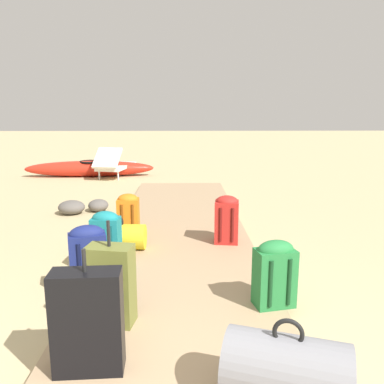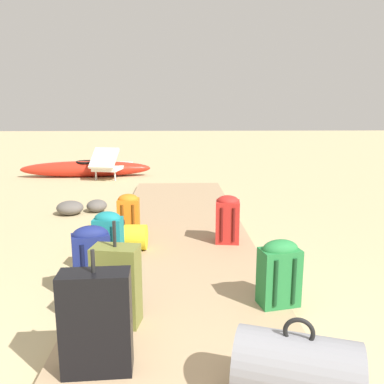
{
  "view_description": "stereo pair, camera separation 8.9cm",
  "coord_description": "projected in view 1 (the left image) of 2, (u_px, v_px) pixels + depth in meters",
  "views": [
    {
      "loc": [
        0.05,
        -1.2,
        1.62
      ],
      "look_at": [
        0.17,
        3.98,
        0.55
      ],
      "focal_mm": 36.46,
      "sensor_mm": 36.0,
      "label": 1
    },
    {
      "loc": [
        -0.04,
        -1.2,
        1.62
      ],
      "look_at": [
        0.17,
        3.98,
        0.55
      ],
      "focal_mm": 36.46,
      "sensor_mm": 36.0,
      "label": 2
    }
  ],
  "objects": [
    {
      "name": "backpack_red",
      "position": [
        227.0,
        218.0,
        4.63
      ],
      "size": [
        0.31,
        0.3,
        0.57
      ],
      "color": "red",
      "rests_on": "boardwalk"
    },
    {
      "name": "kayak",
      "position": [
        90.0,
        169.0,
        9.93
      ],
      "size": [
        3.27,
        0.75,
        0.4
      ],
      "color": "red",
      "rests_on": "ground"
    },
    {
      "name": "duffel_bag_grey",
      "position": [
        286.0,
        371.0,
        2.06
      ],
      "size": [
        0.74,
        0.58,
        0.5
      ],
      "color": "slate",
      "rests_on": "boardwalk"
    },
    {
      "name": "suitcase_black",
      "position": [
        88.0,
        322.0,
        2.31
      ],
      "size": [
        0.42,
        0.2,
        0.77
      ],
      "color": "black",
      "rests_on": "boardwalk"
    },
    {
      "name": "lounge_chair",
      "position": [
        115.0,
        164.0,
        9.75
      ],
      "size": [
        0.89,
        1.65,
        0.77
      ],
      "color": "white",
      "rests_on": "ground"
    },
    {
      "name": "suitcase_olive",
      "position": [
        111.0,
        285.0,
        2.84
      ],
      "size": [
        0.36,
        0.25,
        0.79
      ],
      "color": "olive",
      "rests_on": "boardwalk"
    },
    {
      "name": "duffel_bag_yellow",
      "position": [
        117.0,
        236.0,
        4.44
      ],
      "size": [
        0.66,
        0.32,
        0.4
      ],
      "color": "gold",
      "rests_on": "boardwalk"
    },
    {
      "name": "backpack_teal",
      "position": [
        106.0,
        238.0,
        3.88
      ],
      "size": [
        0.29,
        0.23,
        0.58
      ],
      "color": "#197A7F",
      "rests_on": "boardwalk"
    },
    {
      "name": "rock_left_near",
      "position": [
        72.0,
        207.0,
        6.27
      ],
      "size": [
        0.43,
        0.39,
        0.22
      ],
      "primitive_type": "ellipsoid",
      "rotation": [
        0.0,
        0.0,
        3.12
      ],
      "color": "#5B5651",
      "rests_on": "ground"
    },
    {
      "name": "ground_plane",
      "position": [
        179.0,
        260.0,
        4.33
      ],
      "size": [
        60.0,
        60.0,
        0.0
      ],
      "primitive_type": "plane",
      "color": "tan"
    },
    {
      "name": "boardwalk",
      "position": [
        180.0,
        236.0,
        5.04
      ],
      "size": [
        1.74,
        7.24,
        0.08
      ],
      "primitive_type": "cube",
      "color": "tan",
      "rests_on": "ground"
    },
    {
      "name": "backpack_orange",
      "position": [
        128.0,
        213.0,
        4.97
      ],
      "size": [
        0.27,
        0.25,
        0.52
      ],
      "color": "orange",
      "rests_on": "boardwalk"
    },
    {
      "name": "backpack_navy",
      "position": [
        88.0,
        256.0,
        3.38
      ],
      "size": [
        0.36,
        0.27,
        0.59
      ],
      "color": "navy",
      "rests_on": "boardwalk"
    },
    {
      "name": "rock_left_mid",
      "position": [
        98.0,
        205.0,
        6.45
      ],
      "size": [
        0.39,
        0.41,
        0.2
      ],
      "primitive_type": "ellipsoid",
      "rotation": [
        0.0,
        0.0,
        2.93
      ],
      "color": "#5B5651",
      "rests_on": "ground"
    },
    {
      "name": "backpack_green",
      "position": [
        275.0,
        272.0,
        3.1
      ],
      "size": [
        0.35,
        0.26,
        0.55
      ],
      "color": "#237538",
      "rests_on": "boardwalk"
    }
  ]
}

